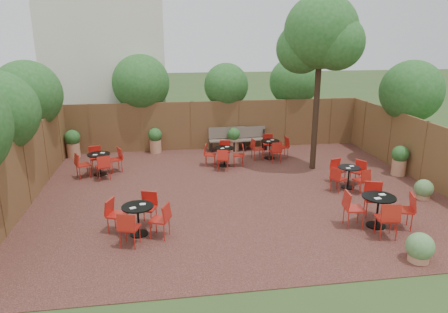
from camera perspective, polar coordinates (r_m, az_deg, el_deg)
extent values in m
plane|color=#354F23|center=(12.57, 1.99, -4.95)|extent=(80.00, 80.00, 0.00)
cube|color=#371916|center=(12.56, 1.99, -4.91)|extent=(12.00, 10.00, 0.02)
cube|color=brown|center=(17.01, -1.06, 4.37)|extent=(12.00, 0.08, 2.00)
cube|color=brown|center=(12.63, -25.81, -1.75)|extent=(0.08, 10.00, 2.00)
cube|color=brown|center=(14.55, 25.95, 0.52)|extent=(0.08, 10.00, 2.00)
cube|color=silver|center=(19.62, -15.90, 14.24)|extent=(5.00, 4.00, 8.00)
sphere|color=#20571C|center=(15.26, -25.62, 7.73)|extent=(2.27, 2.27, 2.27)
sphere|color=#20571C|center=(17.30, -11.45, 9.94)|extent=(2.31, 2.31, 2.31)
sphere|color=#20571C|center=(17.41, 0.31, 9.84)|extent=(1.85, 1.85, 1.85)
sphere|color=#20571C|center=(18.29, 9.68, 10.20)|extent=(2.12, 2.12, 2.12)
sphere|color=#20571C|center=(16.20, 24.55, 8.22)|extent=(2.20, 2.20, 2.20)
cylinder|color=black|center=(14.44, 12.72, 7.72)|extent=(0.21, 0.21, 4.92)
sphere|color=#20571C|center=(14.28, 13.31, 16.53)|extent=(2.41, 2.41, 2.41)
sphere|color=#20571C|center=(14.49, 10.67, 14.53)|extent=(1.69, 1.69, 1.69)
sphere|color=#20571C|center=(14.07, 15.40, 14.98)|extent=(1.76, 1.76, 1.76)
cube|color=brown|center=(16.92, 3.46, 2.35)|extent=(1.54, 0.63, 0.05)
cube|color=brown|center=(17.04, 3.34, 3.39)|extent=(1.50, 0.29, 0.45)
cube|color=black|center=(16.85, 1.19, 1.51)|extent=(0.11, 0.45, 0.40)
cube|color=black|center=(17.13, 5.66, 1.69)|extent=(0.11, 0.45, 0.40)
cube|color=brown|center=(16.76, 0.51, 2.27)|extent=(1.54, 0.51, 0.05)
cube|color=brown|center=(16.89, 0.40, 3.34)|extent=(1.52, 0.16, 0.46)
cube|color=black|center=(16.73, -1.83, 1.41)|extent=(0.08, 0.46, 0.41)
cube|color=black|center=(16.94, 2.81, 1.59)|extent=(0.08, 0.46, 0.41)
cylinder|color=black|center=(14.91, 0.05, -1.26)|extent=(0.41, 0.41, 0.03)
cylinder|color=black|center=(14.82, 0.05, -0.05)|extent=(0.05, 0.05, 0.65)
cylinder|color=black|center=(14.72, 0.05, 1.19)|extent=(0.70, 0.70, 0.03)
cube|color=white|center=(14.81, 0.43, 1.36)|extent=(0.14, 0.11, 0.01)
cube|color=white|center=(14.60, -0.25, 1.14)|extent=(0.14, 0.11, 0.01)
cylinder|color=black|center=(15.92, 6.32, -0.19)|extent=(0.41, 0.41, 0.03)
cylinder|color=black|center=(15.83, 6.36, 0.96)|extent=(0.05, 0.05, 0.66)
cylinder|color=black|center=(15.74, 6.40, 2.15)|extent=(0.71, 0.71, 0.03)
cube|color=white|center=(15.84, 6.73, 2.30)|extent=(0.13, 0.10, 0.01)
cube|color=white|center=(15.61, 6.18, 2.11)|extent=(0.13, 0.10, 0.01)
cylinder|color=black|center=(10.21, -11.68, -10.44)|extent=(0.43, 0.43, 0.03)
cylinder|color=black|center=(10.06, -11.79, -8.67)|extent=(0.05, 0.05, 0.69)
cylinder|color=black|center=(9.92, -11.91, -6.81)|extent=(0.75, 0.75, 0.03)
cube|color=white|center=(9.97, -11.22, -6.49)|extent=(0.16, 0.13, 0.01)
cube|color=white|center=(9.81, -12.53, -6.99)|extent=(0.16, 0.13, 0.01)
cylinder|color=black|center=(14.63, -16.77, -2.36)|extent=(0.44, 0.44, 0.03)
cylinder|color=black|center=(14.52, -16.88, -1.05)|extent=(0.05, 0.05, 0.69)
cylinder|color=black|center=(14.42, -17.00, 0.30)|extent=(0.75, 0.75, 0.03)
cube|color=white|center=(14.47, -16.50, 0.49)|extent=(0.17, 0.14, 0.01)
cube|color=white|center=(14.32, -17.46, 0.23)|extent=(0.17, 0.14, 0.01)
cylinder|color=black|center=(13.42, 16.76, -4.09)|extent=(0.40, 0.40, 0.03)
cylinder|color=black|center=(13.31, 16.88, -2.80)|extent=(0.05, 0.05, 0.63)
cylinder|color=black|center=(13.21, 16.99, -1.47)|extent=(0.69, 0.69, 0.03)
cube|color=white|center=(13.31, 17.29, -1.27)|extent=(0.15, 0.13, 0.01)
cube|color=white|center=(13.08, 16.84, -1.55)|extent=(0.15, 0.13, 0.01)
cylinder|color=black|center=(11.07, 20.30, -8.96)|extent=(0.47, 0.47, 0.03)
cylinder|color=black|center=(10.92, 20.50, -7.16)|extent=(0.05, 0.05, 0.75)
cylinder|color=black|center=(10.77, 20.70, -5.28)|extent=(0.81, 0.81, 0.03)
cube|color=white|center=(10.90, 21.10, -4.94)|extent=(0.17, 0.13, 0.02)
cube|color=white|center=(10.61, 20.54, -5.46)|extent=(0.17, 0.13, 0.02)
cylinder|color=tan|center=(16.75, -9.46, 1.42)|extent=(0.46, 0.46, 0.52)
sphere|color=#20571C|center=(16.64, -9.54, 2.97)|extent=(0.55, 0.55, 0.55)
cylinder|color=tan|center=(16.85, 1.34, 1.67)|extent=(0.43, 0.43, 0.49)
sphere|color=#20571C|center=(16.75, 1.35, 3.11)|extent=(0.51, 0.51, 0.51)
cylinder|color=tan|center=(16.94, -20.13, 0.84)|extent=(0.49, 0.49, 0.56)
sphere|color=#20571C|center=(16.82, -20.30, 2.49)|extent=(0.59, 0.59, 0.59)
cylinder|color=tan|center=(15.12, 23.05, -1.40)|extent=(0.46, 0.46, 0.53)
sphere|color=#20571C|center=(14.99, 23.26, 0.33)|extent=(0.56, 0.56, 0.56)
cylinder|color=tan|center=(9.82, 25.36, -12.45)|extent=(0.43, 0.43, 0.19)
sphere|color=#4F7C40|center=(9.71, 25.54, -11.18)|extent=(0.58, 0.58, 0.58)
cylinder|color=tan|center=(13.33, 25.84, -4.91)|extent=(0.39, 0.39, 0.18)
sphere|color=#4F7C40|center=(13.25, 25.97, -4.01)|extent=(0.53, 0.53, 0.53)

